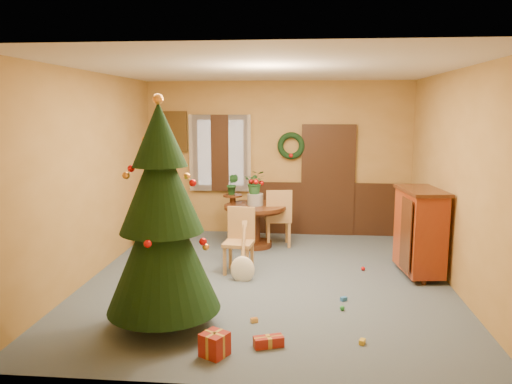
# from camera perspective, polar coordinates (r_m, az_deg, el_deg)

# --- Properties ---
(room_envelope) EXTENTS (5.50, 5.50, 5.50)m
(room_envelope) POSITION_cam_1_polar(r_m,az_deg,el_deg) (9.49, 3.73, 1.80)
(room_envelope) COLOR #374151
(room_envelope) RESTS_ON ground
(dining_table) EXTENTS (1.08, 1.08, 0.74)m
(dining_table) POSITION_cam_1_polar(r_m,az_deg,el_deg) (8.65, -0.08, -2.96)
(dining_table) COLOR black
(dining_table) RESTS_ON floor
(urn) EXTENTS (0.27, 0.27, 0.20)m
(urn) POSITION_cam_1_polar(r_m,az_deg,el_deg) (8.59, -0.08, -0.85)
(urn) COLOR slate
(urn) RESTS_ON dining_table
(centerpiece_plant) EXTENTS (0.36, 0.32, 0.40)m
(centerpiece_plant) POSITION_cam_1_polar(r_m,az_deg,el_deg) (8.54, -0.09, 1.15)
(centerpiece_plant) COLOR #1E4C23
(centerpiece_plant) RESTS_ON urn
(chair_near) EXTENTS (0.45, 0.45, 0.95)m
(chair_near) POSITION_cam_1_polar(r_m,az_deg,el_deg) (7.37, -1.88, -5.23)
(chair_near) COLOR olive
(chair_near) RESTS_ON floor
(chair_far) EXTENTS (0.50, 0.50, 1.02)m
(chair_far) POSITION_cam_1_polar(r_m,az_deg,el_deg) (8.67, 2.58, -2.75)
(chair_far) COLOR olive
(chair_far) RESTS_ON floor
(guitar) EXTENTS (0.37, 0.54, 0.78)m
(guitar) POSITION_cam_1_polar(r_m,az_deg,el_deg) (6.98, -1.56, -6.99)
(guitar) COLOR #F5ECCC
(guitar) RESTS_ON floor
(plant_stand) EXTENTS (0.34, 0.34, 0.88)m
(plant_stand) POSITION_cam_1_polar(r_m,az_deg,el_deg) (8.91, -2.67, -2.41)
(plant_stand) COLOR black
(plant_stand) RESTS_ON floor
(stand_plant) EXTENTS (0.24, 0.21, 0.37)m
(stand_plant) POSITION_cam_1_polar(r_m,az_deg,el_deg) (8.81, -2.69, 0.89)
(stand_plant) COLOR #19471E
(stand_plant) RESTS_ON plant_stand
(christmas_tree) EXTENTS (1.23, 1.23, 2.53)m
(christmas_tree) POSITION_cam_1_polar(r_m,az_deg,el_deg) (5.40, -10.71, -3.27)
(christmas_tree) COLOR #382111
(christmas_tree) RESTS_ON floor
(writing_desk) EXTENTS (0.81, 0.49, 0.68)m
(writing_desk) POSITION_cam_1_polar(r_m,az_deg,el_deg) (8.88, -11.27, -2.86)
(writing_desk) COLOR black
(writing_desk) RESTS_ON floor
(sideboard) EXTENTS (0.63, 1.04, 1.27)m
(sideboard) POSITION_cam_1_polar(r_m,az_deg,el_deg) (7.51, 18.22, -4.10)
(sideboard) COLOR #611B0B
(sideboard) RESTS_ON floor
(gift_a) EXTENTS (0.35, 0.27, 0.18)m
(gift_a) POSITION_cam_1_polar(r_m,az_deg,el_deg) (5.90, -13.21, -13.60)
(gift_a) COLOR brown
(gift_a) RESTS_ON floor
(gift_b) EXTENTS (0.31, 0.31, 0.23)m
(gift_b) POSITION_cam_1_polar(r_m,az_deg,el_deg) (5.09, -4.75, -16.95)
(gift_b) COLOR maroon
(gift_b) RESTS_ON floor
(gift_c) EXTENTS (0.28, 0.22, 0.14)m
(gift_c) POSITION_cam_1_polar(r_m,az_deg,el_deg) (5.90, -12.94, -13.82)
(gift_c) COLOR brown
(gift_c) RESTS_ON floor
(gift_d) EXTENTS (0.32, 0.22, 0.11)m
(gift_d) POSITION_cam_1_polar(r_m,az_deg,el_deg) (5.26, 1.45, -16.72)
(gift_d) COLOR maroon
(gift_d) RESTS_ON floor
(toy_a) EXTENTS (0.09, 0.09, 0.05)m
(toy_a) POSITION_cam_1_polar(r_m,az_deg,el_deg) (6.49, 10.00, -11.94)
(toy_a) COLOR #2766AB
(toy_a) RESTS_ON floor
(toy_b) EXTENTS (0.06, 0.06, 0.06)m
(toy_b) POSITION_cam_1_polar(r_m,az_deg,el_deg) (6.19, 9.83, -12.94)
(toy_b) COLOR #238132
(toy_b) RESTS_ON floor
(toy_c) EXTENTS (0.08, 0.09, 0.05)m
(toy_c) POSITION_cam_1_polar(r_m,az_deg,el_deg) (5.43, 12.04, -16.39)
(toy_c) COLOR gold
(toy_c) RESTS_ON floor
(toy_d) EXTENTS (0.06, 0.06, 0.06)m
(toy_d) POSITION_cam_1_polar(r_m,az_deg,el_deg) (7.68, 12.14, -8.55)
(toy_d) COLOR red
(toy_d) RESTS_ON floor
(toy_e) EXTENTS (0.09, 0.08, 0.05)m
(toy_e) POSITION_cam_1_polar(r_m,az_deg,el_deg) (5.80, -0.20, -14.45)
(toy_e) COLOR #F19B38
(toy_e) RESTS_ON floor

